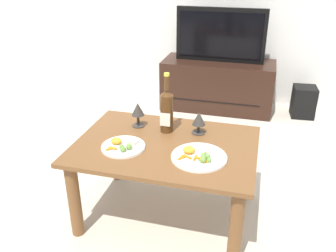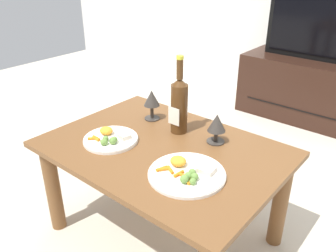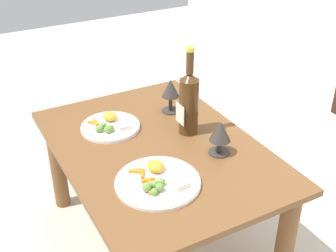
{
  "view_description": "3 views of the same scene",
  "coord_description": "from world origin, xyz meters",
  "px_view_note": "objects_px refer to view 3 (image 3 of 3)",
  "views": [
    {
      "loc": [
        0.48,
        -1.71,
        1.45
      ],
      "look_at": [
        -0.0,
        0.07,
        0.57
      ],
      "focal_mm": 38.55,
      "sensor_mm": 36.0,
      "label": 1
    },
    {
      "loc": [
        0.85,
        -0.99,
        1.23
      ],
      "look_at": [
        0.02,
        0.01,
        0.59
      ],
      "focal_mm": 37.3,
      "sensor_mm": 36.0,
      "label": 2
    },
    {
      "loc": [
        1.28,
        -0.65,
        1.42
      ],
      "look_at": [
        -0.0,
        0.05,
        0.56
      ],
      "focal_mm": 47.67,
      "sensor_mm": 36.0,
      "label": 3
    }
  ],
  "objects_px": {
    "wine_bottle": "(189,101)",
    "dinner_plate_right": "(158,181)",
    "goblet_right": "(220,133)",
    "goblet_left": "(171,90)",
    "dinner_plate_left": "(110,126)",
    "dining_table": "(158,166)"
  },
  "relations": [
    {
      "from": "goblet_left",
      "to": "goblet_right",
      "type": "bearing_deg",
      "value": 0.0
    },
    {
      "from": "dinner_plate_right",
      "to": "dinner_plate_left",
      "type": "bearing_deg",
      "value": -179.84
    },
    {
      "from": "dining_table",
      "to": "dinner_plate_right",
      "type": "distance_m",
      "value": 0.26
    },
    {
      "from": "goblet_left",
      "to": "goblet_right",
      "type": "height_order",
      "value": "goblet_left"
    },
    {
      "from": "goblet_right",
      "to": "dinner_plate_right",
      "type": "xyz_separation_m",
      "value": [
        0.06,
        -0.29,
        -0.07
      ]
    },
    {
      "from": "wine_bottle",
      "to": "dinner_plate_right",
      "type": "bearing_deg",
      "value": -47.2
    },
    {
      "from": "goblet_left",
      "to": "goblet_right",
      "type": "distance_m",
      "value": 0.38
    },
    {
      "from": "dining_table",
      "to": "wine_bottle",
      "type": "xyz_separation_m",
      "value": [
        -0.04,
        0.16,
        0.23
      ]
    },
    {
      "from": "dining_table",
      "to": "goblet_left",
      "type": "height_order",
      "value": "goblet_left"
    },
    {
      "from": "wine_bottle",
      "to": "goblet_right",
      "type": "bearing_deg",
      "value": 6.84
    },
    {
      "from": "goblet_left",
      "to": "dinner_plate_right",
      "type": "bearing_deg",
      "value": -33.59
    },
    {
      "from": "wine_bottle",
      "to": "goblet_left",
      "type": "xyz_separation_m",
      "value": [
        -0.19,
        0.02,
        -0.04
      ]
    },
    {
      "from": "goblet_left",
      "to": "dinner_plate_right",
      "type": "relative_size",
      "value": 0.52
    },
    {
      "from": "dinner_plate_left",
      "to": "goblet_left",
      "type": "bearing_deg",
      "value": 92.66
    },
    {
      "from": "wine_bottle",
      "to": "dinner_plate_right",
      "type": "height_order",
      "value": "wine_bottle"
    },
    {
      "from": "dining_table",
      "to": "goblet_left",
      "type": "bearing_deg",
      "value": 141.25
    },
    {
      "from": "wine_bottle",
      "to": "dinner_plate_right",
      "type": "relative_size",
      "value": 1.23
    },
    {
      "from": "dinner_plate_right",
      "to": "goblet_right",
      "type": "bearing_deg",
      "value": 101.39
    },
    {
      "from": "goblet_right",
      "to": "dinner_plate_left",
      "type": "xyz_separation_m",
      "value": [
        -0.36,
        -0.29,
        -0.07
      ]
    },
    {
      "from": "goblet_right",
      "to": "dinner_plate_right",
      "type": "height_order",
      "value": "goblet_right"
    },
    {
      "from": "wine_bottle",
      "to": "goblet_right",
      "type": "distance_m",
      "value": 0.2
    },
    {
      "from": "wine_bottle",
      "to": "goblet_right",
      "type": "relative_size",
      "value": 2.69
    }
  ]
}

